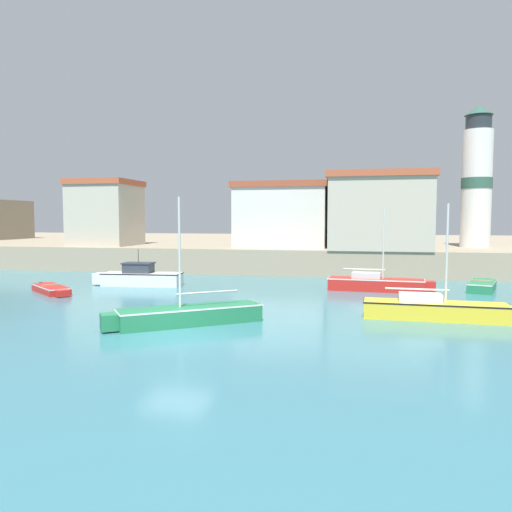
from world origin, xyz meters
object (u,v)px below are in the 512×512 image
Objects in this scene: dinghy_red_2 at (52,289)px; harbor_shed_mid_row at (379,211)px; dinghy_green_6 at (482,285)px; harbor_shed_far_end at (283,215)px; motorboat_white_4 at (140,277)px; sailboat_red_1 at (377,283)px; harbor_shed_near_wharf at (106,213)px; lighthouse at (477,179)px; sailboat_green_3 at (187,314)px; sailboat_yellow_0 at (436,309)px.

dinghy_red_2 is 24.73m from harbor_shed_mid_row.
dinghy_green_6 is 17.47m from harbor_shed_far_end.
motorboat_white_4 is 1.38× the size of dinghy_green_6.
harbor_shed_far_end is at bearing 56.41° from motorboat_white_4.
dinghy_green_6 is at bearing 14.13° from sailboat_red_1.
sailboat_red_1 is at bearing -165.87° from dinghy_green_6.
harbor_shed_near_wharf reaches higher than dinghy_red_2.
lighthouse reaches higher than harbor_shed_mid_row.
sailboat_red_1 is at bearing -22.82° from harbor_shed_near_wharf.
lighthouse is (23.76, 14.29, 7.15)m from motorboat_white_4.
harbor_shed_near_wharf is (-15.59, 21.68, 4.57)m from sailboat_green_3.
sailboat_red_1 is 17.50m from lighthouse.
harbor_shed_mid_row is at bearing 36.62° from dinghy_red_2.
motorboat_white_4 is at bearing 156.56° from sailboat_yellow_0.
harbor_shed_far_end reaches higher than sailboat_yellow_0.
sailboat_yellow_0 is 19.34m from motorboat_white_4.
lighthouse is at bearing 31.04° from motorboat_white_4.
harbor_shed_mid_row is at bearing 96.33° from sailboat_yellow_0.
lighthouse reaches higher than dinghy_red_2.
sailboat_green_3 is 13.23m from motorboat_white_4.
dinghy_green_6 is 0.74× the size of harbor_shed_near_wharf.
sailboat_yellow_0 is 1.05× the size of sailboat_red_1.
harbor_shed_mid_row reaches higher than dinghy_red_2.
harbor_shed_far_end is (0.41, 22.68, 4.37)m from sailboat_green_3.
harbor_shed_near_wharf reaches higher than sailboat_red_1.
dinghy_green_6 is 11.04m from harbor_shed_mid_row.
lighthouse reaches higher than sailboat_green_3.
harbor_shed_mid_row is (19.47, 14.47, 4.83)m from dinghy_red_2.
dinghy_green_6 is 0.37× the size of lighthouse.
sailboat_green_3 reaches higher than motorboat_white_4.
lighthouse reaches higher than harbor_shed_far_end.
sailboat_yellow_0 is at bearing -83.67° from harbor_shed_mid_row.
motorboat_white_4 is 21.94m from dinghy_green_6.
sailboat_yellow_0 is 22.22m from harbor_shed_far_end.
motorboat_white_4 is (-15.41, -0.72, 0.10)m from sailboat_red_1.
lighthouse is (1.94, 11.96, 7.41)m from dinghy_green_6.
sailboat_green_3 is at bearing -31.51° from dinghy_red_2.
sailboat_red_1 is 10.58m from harbor_shed_mid_row.
motorboat_white_4 is at bearing 48.71° from dinghy_red_2.
sailboat_green_3 is at bearing -122.98° from lighthouse.
dinghy_red_2 is at bearing -73.08° from harbor_shed_near_wharf.
sailboat_yellow_0 is 23.92m from lighthouse.
sailboat_green_3 reaches higher than sailboat_yellow_0.
sailboat_red_1 is 1.65× the size of dinghy_red_2.
harbor_shed_near_wharf is 0.73× the size of harbor_shed_far_end.
sailboat_yellow_0 is at bearing -112.10° from dinghy_green_6.
sailboat_green_3 is at bearing -111.61° from harbor_shed_mid_row.
sailboat_green_3 reaches higher than dinghy_green_6.
sailboat_yellow_0 reaches higher than dinghy_red_2.
sailboat_red_1 reaches higher than dinghy_green_6.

